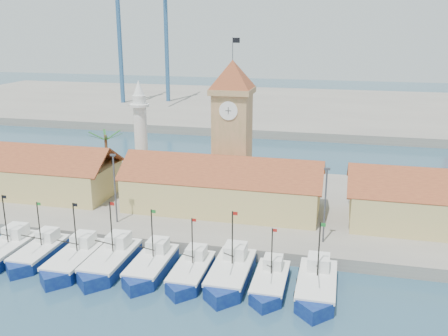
% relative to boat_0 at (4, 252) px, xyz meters
% --- Properties ---
extents(ground, '(400.00, 400.00, 0.00)m').
position_rel_boat_0_xyz_m(ground, '(21.54, -2.18, -0.81)').
color(ground, '#1B3748').
rests_on(ground, ground).
extents(quay, '(140.00, 32.00, 1.50)m').
position_rel_boat_0_xyz_m(quay, '(21.54, 21.82, -0.06)').
color(quay, gray).
rests_on(quay, ground).
extents(terminal, '(240.00, 80.00, 2.00)m').
position_rel_boat_0_xyz_m(terminal, '(21.54, 107.82, 0.19)').
color(terminal, gray).
rests_on(terminal, ground).
extents(boat_0, '(3.80, 10.40, 7.87)m').
position_rel_boat_0_xyz_m(boat_0, '(0.00, 0.00, 0.00)').
color(boat_0, navy).
rests_on(boat_0, ground).
extents(boat_1, '(3.44, 9.44, 7.14)m').
position_rel_boat_0_xyz_m(boat_1, '(4.01, 0.57, -0.08)').
color(boat_1, navy).
rests_on(boat_1, ground).
extents(boat_2, '(3.74, 10.25, 7.75)m').
position_rel_boat_0_xyz_m(boat_2, '(8.94, -0.19, -0.01)').
color(boat_2, navy).
rests_on(boat_2, ground).
extents(boat_3, '(3.85, 10.55, 7.98)m').
position_rel_boat_0_xyz_m(boat_3, '(12.96, 0.48, 0.01)').
color(boat_3, navy).
rests_on(boat_3, ground).
extents(boat_4, '(3.60, 9.87, 7.47)m').
position_rel_boat_0_xyz_m(boat_4, '(17.69, 0.58, -0.04)').
color(boat_4, navy).
rests_on(boat_4, ground).
extents(boat_5, '(3.38, 9.27, 7.02)m').
position_rel_boat_0_xyz_m(boat_5, '(22.29, 0.32, -0.09)').
color(boat_5, navy).
rests_on(boat_5, ground).
extents(boat_6, '(3.87, 10.59, 8.02)m').
position_rel_boat_0_xyz_m(boat_6, '(26.49, 0.72, 0.02)').
color(boat_6, navy).
rests_on(boat_6, ground).
extents(boat_7, '(3.27, 8.95, 6.78)m').
position_rel_boat_0_xyz_m(boat_7, '(30.74, 0.15, -0.11)').
color(boat_7, navy).
rests_on(boat_7, ground).
extents(boat_8, '(3.77, 10.33, 7.82)m').
position_rel_boat_0_xyz_m(boat_8, '(35.39, 0.25, -0.01)').
color(boat_8, navy).
rests_on(boat_8, ground).
extents(hall_left, '(31.20, 10.13, 7.61)m').
position_rel_boat_0_xyz_m(hall_left, '(-10.46, 17.82, 3.17)').
color(hall_left, tan).
rests_on(hall_left, quay).
extents(hall_center, '(27.04, 10.13, 7.61)m').
position_rel_boat_0_xyz_m(hall_center, '(21.54, 17.82, 3.17)').
color(hall_center, tan).
rests_on(hall_center, quay).
extents(clock_tower, '(5.80, 5.80, 22.70)m').
position_rel_boat_0_xyz_m(clock_tower, '(21.54, 23.82, 11.15)').
color(clock_tower, tan).
rests_on(clock_tower, quay).
extents(minaret, '(3.00, 3.00, 16.30)m').
position_rel_boat_0_xyz_m(minaret, '(6.54, 25.82, 8.92)').
color(minaret, silver).
rests_on(minaret, quay).
extents(palm_tree, '(5.60, 5.03, 8.39)m').
position_rel_boat_0_xyz_m(palm_tree, '(1.54, 23.82, 5.43)').
color(palm_tree, brown).
rests_on(palm_tree, quay).
extents(lamp_posts, '(80.70, 0.25, 9.03)m').
position_rel_boat_0_xyz_m(lamp_posts, '(22.04, 9.82, 5.66)').
color(lamp_posts, '#3F3F44').
rests_on(lamp_posts, quay).
extents(crane_blue_far, '(1.00, 33.18, 48.49)m').
position_rel_boat_0_xyz_m(crane_blue_far, '(-30.49, 98.51, 28.09)').
color(crane_blue_far, '#2B5986').
rests_on(crane_blue_far, terminal).
extents(crane_blue_near, '(1.00, 34.03, 40.71)m').
position_rel_boat_0_xyz_m(crane_blue_near, '(-17.63, 104.18, 23.89)').
color(crane_blue_near, '#2B5986').
rests_on(crane_blue_near, terminal).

